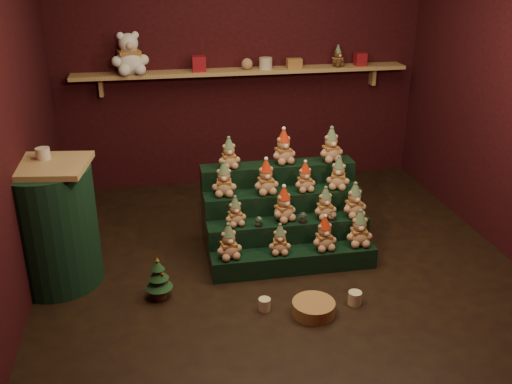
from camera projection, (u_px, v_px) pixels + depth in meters
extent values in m
plane|color=black|center=(280.00, 264.00, 4.92)|extent=(4.00, 4.00, 0.00)
cube|color=black|center=(240.00, 59.00, 6.23)|extent=(4.00, 0.10, 2.80)
cube|color=black|center=(387.00, 220.00, 2.52)|extent=(4.00, 0.10, 2.80)
cube|color=black|center=(0.00, 119.00, 4.03)|extent=(0.10, 4.00, 2.80)
cube|color=tan|center=(243.00, 71.00, 6.10)|extent=(3.60, 0.26, 0.04)
cube|color=tan|center=(101.00, 87.00, 5.96)|extent=(0.04, 0.12, 0.20)
cube|color=tan|center=(373.00, 76.00, 6.47)|extent=(0.04, 0.12, 0.20)
cube|color=black|center=(294.00, 261.00, 4.79)|extent=(1.40, 0.22, 0.18)
cube|color=black|center=(288.00, 239.00, 4.96)|extent=(1.40, 0.22, 0.36)
cube|color=black|center=(282.00, 219.00, 5.12)|extent=(1.40, 0.22, 0.54)
cube|color=black|center=(277.00, 200.00, 5.29)|extent=(1.40, 0.22, 0.72)
cylinder|color=black|center=(259.00, 225.00, 4.78)|extent=(0.06, 0.06, 0.02)
sphere|color=white|center=(259.00, 220.00, 4.77)|extent=(0.07, 0.07, 0.07)
cylinder|color=black|center=(303.00, 221.00, 4.85)|extent=(0.07, 0.07, 0.03)
sphere|color=white|center=(303.00, 216.00, 4.83)|extent=(0.07, 0.07, 0.07)
cylinder|color=black|center=(333.00, 219.00, 4.89)|extent=(0.06, 0.06, 0.02)
sphere|color=white|center=(333.00, 214.00, 4.88)|extent=(0.06, 0.06, 0.06)
cube|color=tan|center=(42.00, 166.00, 4.29)|extent=(0.74, 0.64, 0.04)
cylinder|color=black|center=(52.00, 227.00, 4.49)|extent=(0.71, 0.71, 0.98)
cylinder|color=beige|center=(43.00, 153.00, 4.36)|extent=(0.11, 0.11, 0.09)
cylinder|color=#4D291B|center=(160.00, 295.00, 4.43)|extent=(0.11, 0.11, 0.05)
cone|color=#153B1D|center=(159.00, 281.00, 4.39)|extent=(0.21, 0.21, 0.11)
cone|color=#153B1D|center=(158.00, 273.00, 4.36)|extent=(0.16, 0.16, 0.10)
cone|color=#153B1D|center=(158.00, 265.00, 4.33)|extent=(0.11, 0.11, 0.07)
cone|color=yellow|center=(157.00, 259.00, 4.31)|extent=(0.03, 0.03, 0.03)
cylinder|color=beige|center=(264.00, 304.00, 4.28)|extent=(0.09, 0.09, 0.09)
cylinder|color=beige|center=(355.00, 298.00, 4.35)|extent=(0.10, 0.10, 0.10)
cylinder|color=#A27F41|center=(314.00, 308.00, 4.23)|extent=(0.40, 0.40, 0.10)
cube|color=maroon|center=(199.00, 64.00, 5.97)|extent=(0.14, 0.14, 0.16)
cylinder|color=beige|center=(266.00, 63.00, 6.10)|extent=(0.14, 0.14, 0.12)
cube|color=maroon|center=(360.00, 59.00, 6.27)|extent=(0.12, 0.12, 0.14)
sphere|color=tan|center=(247.00, 64.00, 6.06)|extent=(0.12, 0.12, 0.12)
cube|color=#D2501D|center=(294.00, 63.00, 6.15)|extent=(0.16, 0.10, 0.10)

